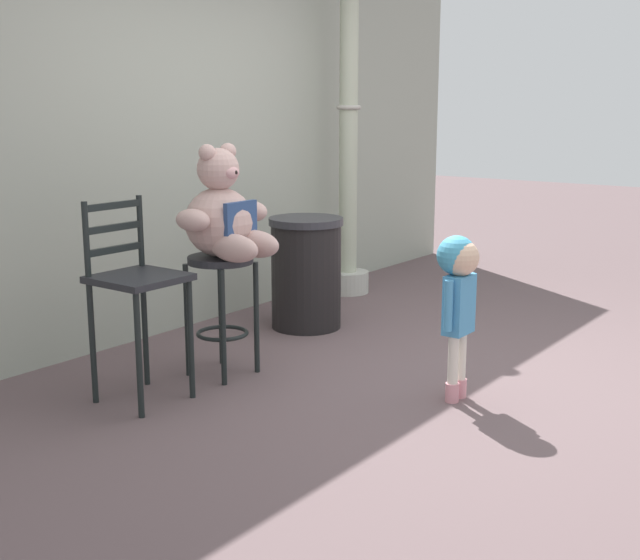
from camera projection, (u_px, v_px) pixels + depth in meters
ground_plane at (440, 374)px, 4.86m from camera, size 24.00×24.00×0.00m
building_wall at (177, 108)px, 5.78m from camera, size 6.99×0.30×3.06m
bar_stool_with_teddy at (221, 291)px, 4.77m from camera, size 0.38×0.38×0.70m
teddy_bear at (223, 216)px, 4.66m from camera, size 0.62×0.55×0.64m
child_walking at (458, 282)px, 4.32m from camera, size 0.28×0.23×0.89m
trash_bin at (306, 273)px, 5.81m from camera, size 0.52×0.52×0.78m
lamppost at (348, 170)px, 6.75m from camera, size 0.35×0.35×2.63m
bar_chair_empty at (136, 286)px, 4.33m from camera, size 0.42×0.42×1.08m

